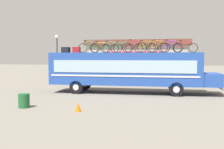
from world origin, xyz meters
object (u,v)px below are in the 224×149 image
object	(u,v)px
rooftop_bicycle_6	(146,47)
rooftop_bicycle_8	(171,47)
street_lamp	(57,52)
trash_bin	(24,101)
rooftop_bicycle_4	(122,48)
rooftop_bicycle_5	(134,47)
luggage_bag_1	(66,50)
rooftop_bicycle_9	(185,47)
rooftop_bicycle_3	(111,48)
luggage_bag_2	(77,50)
rooftop_bicycle_7	(158,47)
bus	(128,69)
rooftop_bicycle_1	(89,48)
traffic_cone	(78,107)
rooftop_bicycle_2	(100,48)

from	to	relation	value
rooftop_bicycle_6	rooftop_bicycle_8	bearing A→B (deg)	-10.57
street_lamp	rooftop_bicycle_8	bearing A→B (deg)	-29.90
rooftop_bicycle_8	trash_bin	bearing A→B (deg)	-141.06
rooftop_bicycle_4	rooftop_bicycle_5	xyz separation A→B (m)	(0.98, -0.31, 0.04)
luggage_bag_1	rooftop_bicycle_8	xyz separation A→B (m)	(7.93, 0.04, 0.18)
rooftop_bicycle_9	street_lamp	distance (m)	13.98
rooftop_bicycle_3	trash_bin	world-z (taller)	rooftop_bicycle_3
luggage_bag_2	rooftop_bicycle_7	distance (m)	6.16
luggage_bag_2	rooftop_bicycle_5	xyz separation A→B (m)	(4.44, -0.02, 0.19)
rooftop_bicycle_4	rooftop_bicycle_5	bearing A→B (deg)	-17.76
luggage_bag_2	rooftop_bicycle_6	xyz separation A→B (m)	(5.26, 0.43, 0.17)
bus	street_lamp	world-z (taller)	street_lamp
luggage_bag_2	rooftop_bicycle_1	xyz separation A→B (m)	(0.82, 0.58, 0.18)
rooftop_bicycle_6	rooftop_bicycle_5	bearing A→B (deg)	-150.95
rooftop_bicycle_5	rooftop_bicycle_4	bearing A→B (deg)	162.24
rooftop_bicycle_6	rooftop_bicycle_9	bearing A→B (deg)	-9.98
rooftop_bicycle_8	rooftop_bicycle_9	distance (m)	1.02
rooftop_bicycle_4	rooftop_bicycle_7	size ratio (longest dim) A/B	1.00
rooftop_bicycle_1	street_lamp	bearing A→B (deg)	130.07
rooftop_bicycle_1	trash_bin	bearing A→B (deg)	-104.35
rooftop_bicycle_3	trash_bin	bearing A→B (deg)	-116.67
rooftop_bicycle_4	rooftop_bicycle_9	distance (m)	4.61
luggage_bag_2	rooftop_bicycle_5	size ratio (longest dim) A/B	0.30
luggage_bag_2	traffic_cone	world-z (taller)	luggage_bag_2
luggage_bag_2	rooftop_bicycle_8	world-z (taller)	rooftop_bicycle_8
luggage_bag_1	trash_bin	size ratio (longest dim) A/B	0.76
luggage_bag_1	rooftop_bicycle_6	xyz separation A→B (m)	(6.14, 0.38, 0.17)
rooftop_bicycle_4	rooftop_bicycle_6	size ratio (longest dim) A/B	0.97
rooftop_bicycle_8	traffic_cone	size ratio (longest dim) A/B	3.75
luggage_bag_2	rooftop_bicycle_5	bearing A→B (deg)	-0.27
rooftop_bicycle_9	rooftop_bicycle_3	bearing A→B (deg)	172.48
rooftop_bicycle_4	rooftop_bicycle_8	size ratio (longest dim) A/B	0.96
bus	rooftop_bicycle_7	size ratio (longest dim) A/B	7.32
bus	luggage_bag_2	xyz separation A→B (m)	(-3.92, -0.37, 1.47)
luggage_bag_1	bus	bearing A→B (deg)	3.73
rooftop_bicycle_3	rooftop_bicycle_9	world-z (taller)	rooftop_bicycle_3
rooftop_bicycle_5	trash_bin	xyz separation A→B (m)	(-5.40, -6.35, -3.08)
rooftop_bicycle_9	street_lamp	bearing A→B (deg)	151.60
luggage_bag_2	rooftop_bicycle_8	xyz separation A→B (m)	(7.05, 0.10, 0.17)
rooftop_bicycle_8	bus	bearing A→B (deg)	175.07
traffic_cone	luggage_bag_2	bearing A→B (deg)	108.20
rooftop_bicycle_3	rooftop_bicycle_2	bearing A→B (deg)	176.51
rooftop_bicycle_4	trash_bin	xyz separation A→B (m)	(-4.42, -6.66, -3.04)
rooftop_bicycle_2	rooftop_bicycle_1	bearing A→B (deg)	-171.06
luggage_bag_1	rooftop_bicycle_4	size ratio (longest dim) A/B	0.34
rooftop_bicycle_2	trash_bin	bearing A→B (deg)	-110.64
luggage_bag_1	traffic_cone	world-z (taller)	luggage_bag_1
rooftop_bicycle_8	trash_bin	world-z (taller)	rooftop_bicycle_8
rooftop_bicycle_6	rooftop_bicycle_9	world-z (taller)	rooftop_bicycle_6
bus	rooftop_bicycle_7	distance (m)	2.79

